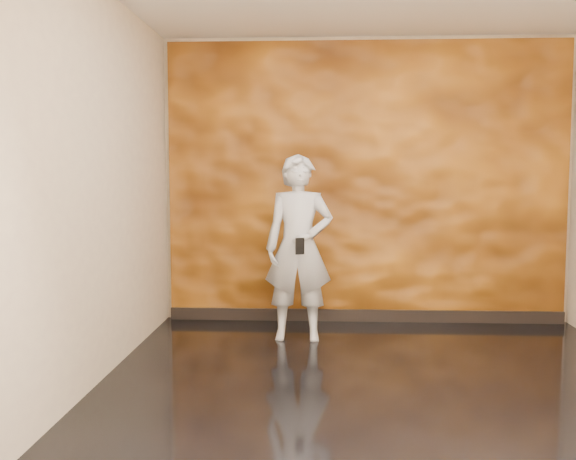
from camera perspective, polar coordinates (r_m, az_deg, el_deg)
The scene contains 5 objects.
room at distance 4.42m, azimuth 8.66°, elevation 4.03°, with size 4.02×4.02×2.81m.
feature_wall at distance 6.38m, azimuth 6.92°, elevation 4.19°, with size 3.90×0.06×2.75m, color #C7741A.
baseboard at distance 6.49m, azimuth 6.82°, elevation -7.55°, with size 3.90×0.04×0.12m, color black.
man at distance 5.66m, azimuth 0.97°, elevation -1.58°, with size 0.60×0.39×1.64m, color #9399A2.
phone at distance 5.37m, azimuth 1.07°, elevation -1.44°, with size 0.08×0.02×0.14m, color black.
Camera 1 is at (-0.43, -4.40, 1.48)m, focal length 40.00 mm.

